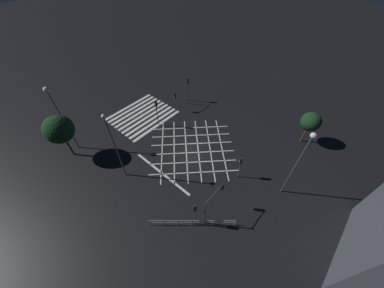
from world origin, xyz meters
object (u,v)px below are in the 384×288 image
at_px(street_lamp_far, 113,142).
at_px(street_tree_far, 59,129).
at_px(street_lamp_east, 302,154).
at_px(street_lamp_west, 55,105).
at_px(traffic_light_sw_cross, 188,85).
at_px(traffic_light_sw_main, 180,94).
at_px(traffic_light_median_south, 157,108).
at_px(street_tree_near, 311,122).
at_px(traffic_light_ne_cross, 195,211).
at_px(traffic_light_ne_main, 215,198).
at_px(traffic_light_median_north, 240,164).

height_order(street_lamp_far, street_tree_far, street_lamp_far).
height_order(street_lamp_east, street_lamp_west, street_lamp_west).
distance_m(traffic_light_sw_cross, street_lamp_far, 17.71).
distance_m(traffic_light_sw_main, street_lamp_east, 20.73).
bearing_deg(traffic_light_median_south, traffic_light_sw_cross, 96.71).
bearing_deg(street_lamp_west, street_tree_near, 133.63).
xyz_separation_m(traffic_light_sw_main, street_tree_near, (-5.92, 18.43, 0.99)).
relative_size(traffic_light_median_south, traffic_light_ne_cross, 1.15).
height_order(traffic_light_ne_cross, street_tree_near, street_tree_near).
bearing_deg(street_tree_near, street_tree_far, -44.00).
relative_size(traffic_light_median_south, street_tree_far, 0.71).
bearing_deg(street_lamp_far, street_tree_far, -71.72).
height_order(traffic_light_sw_main, traffic_light_ne_main, traffic_light_ne_main).
bearing_deg(traffic_light_sw_cross, street_lamp_east, -16.90).
bearing_deg(street_tree_far, traffic_light_median_south, 159.79).
xyz_separation_m(traffic_light_ne_main, street_lamp_east, (-7.55, 4.42, 3.40)).
height_order(traffic_light_ne_main, street_lamp_east, street_lamp_east).
bearing_deg(traffic_light_sw_main, traffic_light_ne_cross, 47.97).
distance_m(traffic_light_ne_main, street_lamp_east, 9.39).
distance_m(traffic_light_median_south, street_lamp_far, 10.15).
height_order(traffic_light_ne_main, street_tree_far, street_tree_far).
xyz_separation_m(traffic_light_ne_cross, street_tree_far, (3.66, -18.59, 1.82)).
bearing_deg(street_lamp_far, traffic_light_sw_main, -163.46).
bearing_deg(traffic_light_sw_cross, street_lamp_far, -74.65).
xyz_separation_m(traffic_light_sw_cross, traffic_light_ne_main, (13.73, 15.91, 0.25)).
height_order(traffic_light_sw_cross, street_lamp_far, street_lamp_far).
relative_size(traffic_light_ne_main, street_lamp_far, 0.47).
bearing_deg(street_lamp_west, traffic_light_sw_main, 164.27).
relative_size(traffic_light_ne_cross, street_lamp_far, 0.41).
relative_size(traffic_light_ne_main, street_lamp_west, 0.47).
distance_m(traffic_light_ne_main, traffic_light_median_north, 6.01).
distance_m(traffic_light_median_south, street_lamp_west, 12.43).
height_order(traffic_light_median_south, traffic_light_ne_main, traffic_light_median_south).
xyz_separation_m(traffic_light_median_south, traffic_light_sw_main, (-5.34, -0.56, -0.58)).
relative_size(street_lamp_west, street_tree_far, 1.50).
bearing_deg(traffic_light_sw_cross, traffic_light_ne_cross, -46.18).
xyz_separation_m(traffic_light_sw_cross, street_lamp_far, (16.86, 4.63, 2.85)).
relative_size(traffic_light_sw_cross, street_lamp_east, 0.45).
bearing_deg(traffic_light_median_south, street_tree_near, 32.22).
bearing_deg(traffic_light_ne_main, street_lamp_west, 103.10).
xyz_separation_m(street_lamp_west, street_tree_far, (1.11, 0.74, -2.68)).
bearing_deg(traffic_light_ne_main, street_lamp_far, 105.50).
bearing_deg(street_tree_far, street_lamp_west, -146.21).
bearing_deg(street_lamp_east, street_lamp_west, -63.48).
bearing_deg(traffic_light_ne_cross, street_lamp_east, -117.97).
distance_m(traffic_light_ne_main, street_tree_far, 20.19).
relative_size(traffic_light_ne_main, street_lamp_east, 0.47).
height_order(traffic_light_median_north, street_tree_near, street_tree_near).
relative_size(street_lamp_west, street_lamp_far, 1.00).
relative_size(traffic_light_sw_cross, street_tree_far, 0.67).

